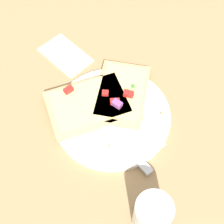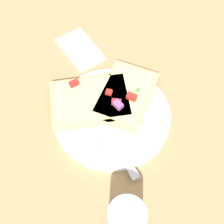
% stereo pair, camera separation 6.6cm
% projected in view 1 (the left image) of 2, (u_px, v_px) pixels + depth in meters
% --- Properties ---
extents(ground_plane, '(4.00, 4.00, 0.00)m').
position_uv_depth(ground_plane, '(112.00, 117.00, 0.68)').
color(ground_plane, '#9E7A51').
extents(plate, '(0.25, 0.25, 0.01)m').
position_uv_depth(plate, '(112.00, 116.00, 0.68)').
color(plate, silver).
rests_on(plate, ground).
extents(fork, '(0.22, 0.04, 0.01)m').
position_uv_depth(fork, '(124.00, 106.00, 0.68)').
color(fork, '#B7B7BC').
rests_on(fork, plate).
extents(knife, '(0.23, 0.04, 0.01)m').
position_uv_depth(knife, '(119.00, 138.00, 0.64)').
color(knife, '#B7B7BC').
rests_on(knife, plate).
extents(pizza_slice_main, '(0.19, 0.21, 0.03)m').
position_uv_depth(pizza_slice_main, '(89.00, 104.00, 0.68)').
color(pizza_slice_main, tan).
rests_on(pizza_slice_main, plate).
extents(pizza_slice_corner, '(0.18, 0.20, 0.03)m').
position_uv_depth(pizza_slice_corner, '(121.00, 93.00, 0.69)').
color(pizza_slice_corner, tan).
rests_on(pizza_slice_corner, plate).
extents(crumb_scatter, '(0.08, 0.14, 0.01)m').
position_uv_depth(crumb_scatter, '(130.00, 120.00, 0.66)').
color(crumb_scatter, tan).
rests_on(crumb_scatter, plate).
extents(drinking_glass, '(0.06, 0.06, 0.09)m').
position_uv_depth(drinking_glass, '(152.00, 215.00, 0.53)').
color(drinking_glass, silver).
rests_on(drinking_glass, ground).
extents(napkin, '(0.13, 0.08, 0.01)m').
position_uv_depth(napkin, '(65.00, 55.00, 0.77)').
color(napkin, beige).
rests_on(napkin, ground).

